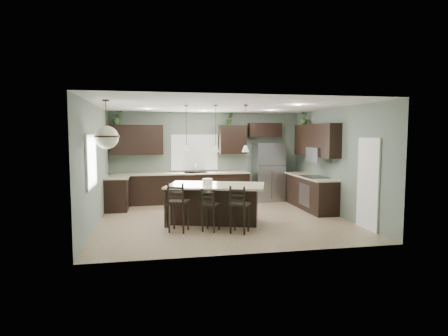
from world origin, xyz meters
The scene contains 33 objects.
ground centered at (0.00, 0.00, 0.00)m, with size 6.00×6.00×0.00m, color #9E8466.
pantry_door centered at (2.98, -1.55, 1.02)m, with size 0.04×0.82×2.04m, color white.
window_back centered at (-0.40, 2.73, 1.55)m, with size 1.35×0.02×1.00m, color white.
window_left centered at (-2.98, -0.80, 1.55)m, with size 0.02×1.10×1.00m, color white.
left_return_cabs centered at (-2.70, 1.70, 0.45)m, with size 0.60×0.90×0.90m, color black.
left_return_countertop centered at (-2.68, 1.70, 0.92)m, with size 0.66×0.96×0.04m, color beige.
back_lower_cabs centered at (-0.85, 2.45, 0.45)m, with size 4.20×0.60×0.90m, color black.
back_countertop centered at (-0.85, 2.43, 0.92)m, with size 4.20×0.66×0.04m, color beige.
sink_inset centered at (-0.40, 2.43, 0.94)m, with size 0.70×0.45×0.01m, color gray.
faucet centered at (-0.40, 2.40, 1.08)m, with size 0.02×0.02×0.28m, color silver.
back_upper_left centered at (-2.15, 2.58, 1.95)m, with size 1.55×0.34×0.90m, color black.
back_upper_right centered at (0.80, 2.58, 1.95)m, with size 0.85×0.34×0.90m, color black.
fridge_header centered at (1.85, 2.58, 2.25)m, with size 1.05×0.34×0.45m, color black.
right_lower_cabs centered at (2.70, 0.87, 0.45)m, with size 0.60×2.35×0.90m, color black.
right_countertop centered at (2.68, 0.87, 0.92)m, with size 0.66×2.35×0.04m, color beige.
cooktop centered at (2.68, 0.60, 0.94)m, with size 0.58×0.75×0.02m, color black.
wall_oven_front centered at (2.40, 0.60, 0.45)m, with size 0.01×0.72×0.60m, color gray.
right_upper_cabs centered at (2.83, 0.87, 1.95)m, with size 0.34×2.35×0.90m, color black.
microwave centered at (2.78, 0.60, 1.55)m, with size 0.40×0.75×0.40m, color gray.
refrigerator centered at (1.92, 2.37, 0.93)m, with size 0.90×0.74×1.85m, color #95949C.
kitchen_island centered at (-0.24, -0.34, 0.46)m, with size 2.26×1.29×0.92m, color black.
serving_dish centered at (-0.43, -0.28, 0.99)m, with size 0.24×0.24×0.14m, color white.
bar_stool_left centered at (-1.17, -0.98, 0.54)m, with size 0.40×0.40×1.09m, color black.
bar_stool_center centered at (-0.48, -1.08, 0.48)m, with size 0.35×0.35×0.96m, color black.
bar_stool_right centered at (0.10, -1.33, 0.52)m, with size 0.38×0.38×1.03m, color black.
pendant_left centered at (-0.91, -0.12, 2.25)m, with size 0.17×0.17×1.10m, color white, non-canonical shape.
pendant_center centered at (-0.24, -0.34, 2.25)m, with size 0.17×0.17×1.10m, color white, non-canonical shape.
pendant_right centered at (0.43, -0.55, 2.25)m, with size 0.17×0.17×1.10m, color white, non-canonical shape.
chandelier centered at (-2.60, -1.20, 2.31)m, with size 0.51×0.51×0.98m, color beige, non-canonical shape.
plant_back_left centered at (-2.71, 2.55, 2.61)m, with size 0.37×0.32×0.41m, color #305826.
plant_back_right centered at (0.69, 2.55, 2.60)m, with size 0.22×0.18×0.40m, color #2A5223.
plant_right_wall centered at (2.80, 1.67, 2.60)m, with size 0.22×0.22×0.40m, color #2F5626.
room_shell centered at (0.00, 0.00, 1.70)m, with size 6.00×6.00×6.00m.
Camera 1 is at (-1.71, -9.01, 2.11)m, focal length 30.00 mm.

